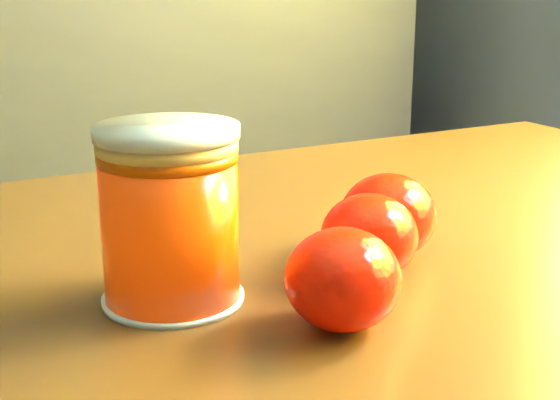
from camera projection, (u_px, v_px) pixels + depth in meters
name	position (u px, v px, depth m)	size (l,w,h in m)	color
table	(385.00, 349.00, 0.64)	(1.04, 0.78, 0.72)	#583516
juice_glass	(170.00, 216.00, 0.49)	(0.09, 0.09, 0.11)	#FF3D05
orange_front	(369.00, 236.00, 0.54)	(0.07, 0.07, 0.06)	#FF1B05
orange_back	(388.00, 216.00, 0.58)	(0.07, 0.07, 0.06)	#FF1B05
orange_extra	(343.00, 279.00, 0.46)	(0.07, 0.07, 0.06)	#FF1B05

